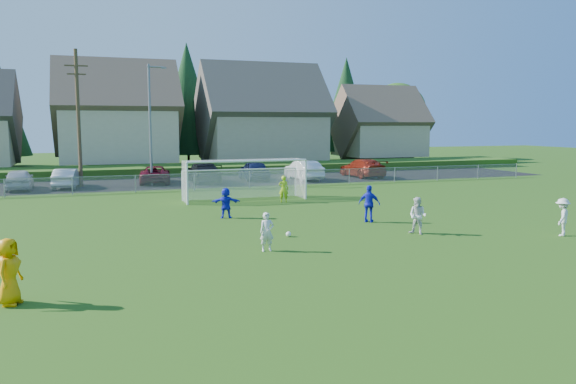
% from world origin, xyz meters
% --- Properties ---
extents(ground, '(160.00, 160.00, 0.00)m').
position_xyz_m(ground, '(0.00, 0.00, 0.00)').
color(ground, '#193D0C').
rests_on(ground, ground).
extents(asphalt_lot, '(60.00, 60.00, 0.00)m').
position_xyz_m(asphalt_lot, '(0.00, 27.50, 0.01)').
color(asphalt_lot, black).
rests_on(asphalt_lot, ground).
extents(grass_embankment, '(70.00, 6.00, 0.80)m').
position_xyz_m(grass_embankment, '(0.00, 35.00, 0.40)').
color(grass_embankment, '#1E420F').
rests_on(grass_embankment, ground).
extents(soccer_ball, '(0.22, 0.22, 0.22)m').
position_xyz_m(soccer_ball, '(-1.25, 4.42, 0.11)').
color(soccer_ball, white).
rests_on(soccer_ball, ground).
extents(referee, '(0.84, 1.00, 1.75)m').
position_xyz_m(referee, '(-10.95, -1.42, 0.87)').
color(referee, orange).
rests_on(referee, ground).
extents(player_white_a, '(0.55, 0.38, 1.43)m').
position_xyz_m(player_white_a, '(-2.87, 2.23, 0.72)').
color(player_white_a, silver).
rests_on(player_white_a, ground).
extents(player_white_b, '(0.91, 0.96, 1.57)m').
position_xyz_m(player_white_b, '(4.07, 3.11, 0.79)').
color(player_white_b, silver).
rests_on(player_white_b, ground).
extents(player_white_c, '(1.17, 1.08, 1.58)m').
position_xyz_m(player_white_c, '(9.54, 0.80, 0.79)').
color(player_white_c, silver).
rests_on(player_white_c, ground).
extents(player_blue_a, '(1.06, 1.00, 1.76)m').
position_xyz_m(player_blue_a, '(3.51, 6.39, 0.88)').
color(player_blue_a, '#151ECB').
rests_on(player_blue_a, ground).
extents(player_blue_b, '(1.47, 0.79, 1.51)m').
position_xyz_m(player_blue_b, '(-2.60, 9.84, 0.76)').
color(player_blue_b, '#151ECB').
rests_on(player_blue_b, ground).
extents(goalkeeper, '(0.68, 0.57, 1.59)m').
position_xyz_m(goalkeeper, '(1.90, 14.14, 0.79)').
color(goalkeeper, '#B4DF1A').
rests_on(goalkeeper, ground).
extents(car_a, '(1.94, 4.47, 1.50)m').
position_xyz_m(car_a, '(-13.59, 26.26, 0.75)').
color(car_a, '#B1B5B9').
rests_on(car_a, ground).
extents(car_b, '(2.00, 4.40, 1.40)m').
position_xyz_m(car_b, '(-10.46, 26.52, 0.70)').
color(car_b, silver).
rests_on(car_b, ground).
extents(car_c, '(2.82, 5.13, 1.36)m').
position_xyz_m(car_c, '(-4.07, 27.68, 0.68)').
color(car_c, '#5F0A1B').
rests_on(car_c, ground).
extents(car_d, '(2.27, 5.51, 1.60)m').
position_xyz_m(car_d, '(-0.42, 26.99, 0.80)').
color(car_d, black).
rests_on(car_d, ground).
extents(car_e, '(2.08, 4.75, 1.59)m').
position_xyz_m(car_e, '(3.93, 27.49, 0.80)').
color(car_e, '#11183C').
rests_on(car_e, ground).
extents(car_f, '(1.85, 4.88, 1.59)m').
position_xyz_m(car_f, '(7.86, 26.22, 0.80)').
color(car_f, white).
rests_on(car_f, ground).
extents(car_g, '(2.36, 5.53, 1.59)m').
position_xyz_m(car_g, '(13.58, 26.78, 0.80)').
color(car_g, maroon).
rests_on(car_g, ground).
extents(soccer_goal, '(7.42, 1.90, 2.50)m').
position_xyz_m(soccer_goal, '(0.00, 16.05, 1.63)').
color(soccer_goal, white).
rests_on(soccer_goal, ground).
extents(chainlink_fence, '(52.06, 0.06, 1.20)m').
position_xyz_m(chainlink_fence, '(0.00, 22.00, 0.63)').
color(chainlink_fence, gray).
rests_on(chainlink_fence, ground).
extents(streetlight, '(1.38, 0.18, 9.00)m').
position_xyz_m(streetlight, '(-4.45, 26.00, 4.84)').
color(streetlight, slate).
rests_on(streetlight, ground).
extents(utility_pole, '(1.60, 0.26, 10.00)m').
position_xyz_m(utility_pole, '(-9.50, 27.00, 5.15)').
color(utility_pole, '#473321').
rests_on(utility_pole, ground).
extents(houses_row, '(53.90, 11.45, 13.27)m').
position_xyz_m(houses_row, '(1.97, 42.46, 7.33)').
color(houses_row, tan).
rests_on(houses_row, ground).
extents(tree_row, '(65.98, 12.36, 13.80)m').
position_xyz_m(tree_row, '(1.04, 48.74, 6.91)').
color(tree_row, '#382616').
rests_on(tree_row, ground).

